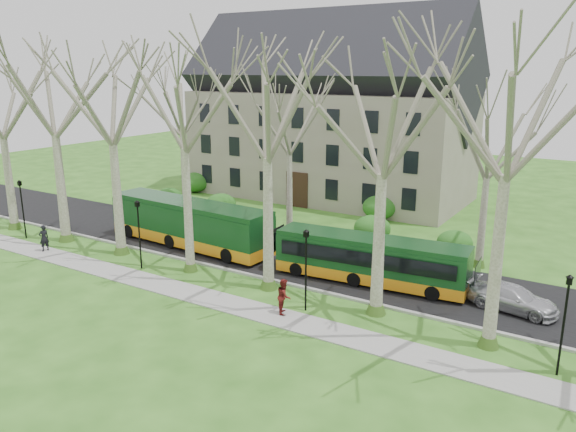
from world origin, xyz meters
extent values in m
plane|color=#2E601B|center=(0.00, 0.00, 0.00)|extent=(120.00, 120.00, 0.00)
cube|color=gray|center=(0.00, -2.50, 0.03)|extent=(70.00, 2.00, 0.06)
cube|color=black|center=(0.00, 5.50, 0.03)|extent=(80.00, 8.00, 0.06)
cube|color=#A5A39E|center=(0.00, 1.50, 0.07)|extent=(80.00, 0.25, 0.14)
cube|color=gray|center=(-6.00, 24.00, 5.00)|extent=(26.00, 12.00, 10.00)
cylinder|color=black|center=(-18.00, -1.00, 2.00)|extent=(0.10, 0.10, 4.00)
cube|color=black|center=(-18.00, -1.00, 4.15)|extent=(0.22, 0.22, 0.30)
cylinder|color=black|center=(-6.00, -1.00, 2.00)|extent=(0.10, 0.10, 4.00)
cube|color=black|center=(-6.00, -1.00, 4.15)|extent=(0.22, 0.22, 0.30)
cylinder|color=black|center=(6.00, -1.00, 2.00)|extent=(0.10, 0.10, 4.00)
cube|color=black|center=(6.00, -1.00, 4.15)|extent=(0.22, 0.22, 0.30)
cylinder|color=black|center=(18.00, -1.00, 2.00)|extent=(0.10, 0.10, 4.00)
cube|color=black|center=(18.00, -1.00, 4.15)|extent=(0.22, 0.22, 0.30)
ellipsoid|color=#1A5D1B|center=(-16.00, 12.00, 1.00)|extent=(2.60, 2.60, 2.00)
ellipsoid|color=#1A5D1B|center=(-10.00, 12.00, 1.00)|extent=(2.60, 2.60, 2.00)
ellipsoid|color=#1A5D1B|center=(4.00, 12.00, 1.00)|extent=(2.60, 2.60, 2.00)
ellipsoid|color=#1A5D1B|center=(10.00, 12.00, 1.00)|extent=(2.60, 2.60, 2.00)
ellipsoid|color=#1A5D1B|center=(-18.00, 18.00, 1.00)|extent=(2.60, 2.60, 2.00)
ellipsoid|color=#1A5D1B|center=(2.00, 18.00, 1.00)|extent=(2.60, 2.60, 2.00)
imported|color=#B7B7BC|center=(15.14, 4.61, 0.72)|extent=(4.76, 2.50, 1.32)
imported|color=black|center=(-14.06, -2.17, 0.97)|extent=(0.55, 0.73, 1.83)
imported|color=maroon|center=(5.29, -1.96, 0.98)|extent=(1.04, 1.12, 1.84)
camera|label=1|loc=(19.57, -24.39, 12.26)|focal=35.00mm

